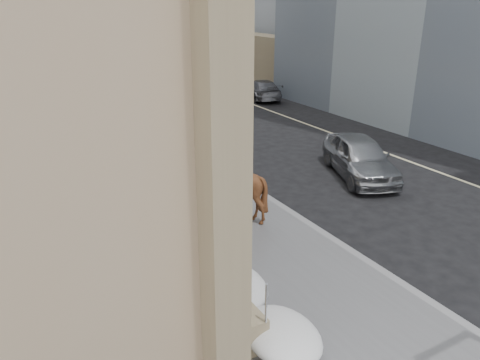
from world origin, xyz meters
name	(u,v)px	position (x,y,z in m)	size (l,w,h in m)	color
ground	(282,285)	(0.00, 0.00, 0.00)	(140.00, 140.00, 0.00)	black
sidewalk	(152,168)	(0.00, 10.00, 0.06)	(5.00, 80.00, 0.12)	#535255
curb	(206,158)	(2.62, 10.00, 0.06)	(0.24, 80.00, 0.12)	slate
lane_line	(339,136)	(10.50, 10.00, 0.01)	(0.15, 70.00, 0.01)	#BFB78C
far_podium	(410,90)	(15.50, 10.00, 2.00)	(2.00, 80.00, 4.00)	#837254
streetlight_mid	(171,48)	(2.74, 14.00, 4.58)	(1.71, 0.24, 8.00)	#2D2D30
streetlight_far	(82,27)	(2.74, 34.00, 4.58)	(1.71, 0.24, 8.00)	#2D2D30
traffic_signal	(114,47)	(2.07, 22.00, 4.00)	(4.10, 0.22, 6.00)	#2D2D30
snow_bank	(132,179)	(-1.42, 8.11, 0.47)	(1.70, 18.10, 0.76)	silver
mounted_horse_left	(158,204)	(-1.84, 4.02, 1.12)	(1.02, 2.19, 2.59)	#543519
mounted_horse_right	(230,185)	(0.60, 3.92, 1.30)	(1.78, 2.00, 2.74)	#4C2A15
pedestrian	(218,201)	(-0.07, 3.48, 1.06)	(1.10, 0.46, 1.87)	black
car_silver	(360,157)	(7.20, 5.00, 0.84)	(1.98, 4.93, 1.68)	gray
car_grey	(262,89)	(12.05, 20.38, 0.69)	(1.93, 4.75, 1.38)	slate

